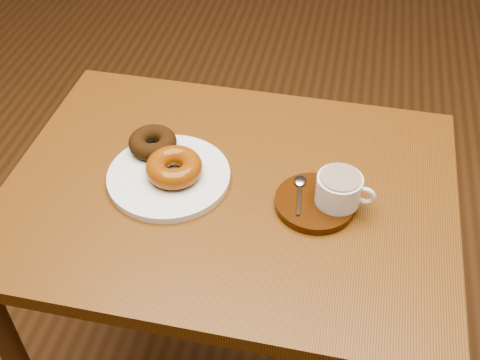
% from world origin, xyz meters
% --- Properties ---
extents(cafe_table, '(0.83, 0.63, 0.77)m').
position_xyz_m(cafe_table, '(-0.20, -0.12, 0.65)').
color(cafe_table, brown).
rests_on(cafe_table, ground).
extents(donut_plate, '(0.24, 0.24, 0.01)m').
position_xyz_m(donut_plate, '(-0.31, -0.13, 0.78)').
color(donut_plate, white).
rests_on(donut_plate, cafe_table).
extents(donut_cinnamon, '(0.11, 0.11, 0.03)m').
position_xyz_m(donut_cinnamon, '(-0.36, -0.06, 0.80)').
color(donut_cinnamon, '#311B09').
rests_on(donut_cinnamon, donut_plate).
extents(donut_caramel, '(0.11, 0.11, 0.04)m').
position_xyz_m(donut_caramel, '(-0.30, -0.13, 0.81)').
color(donut_caramel, '#89450F').
rests_on(donut_caramel, donut_plate).
extents(saucer, '(0.16, 0.16, 0.02)m').
position_xyz_m(saucer, '(-0.04, -0.14, 0.78)').
color(saucer, '#391A07').
rests_on(saucer, cafe_table).
extents(coffee_cup, '(0.11, 0.08, 0.06)m').
position_xyz_m(coffee_cup, '(0.00, -0.13, 0.82)').
color(coffee_cup, white).
rests_on(coffee_cup, saucer).
extents(teaspoon, '(0.02, 0.10, 0.01)m').
position_xyz_m(teaspoon, '(-0.07, -0.11, 0.79)').
color(teaspoon, silver).
rests_on(teaspoon, saucer).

